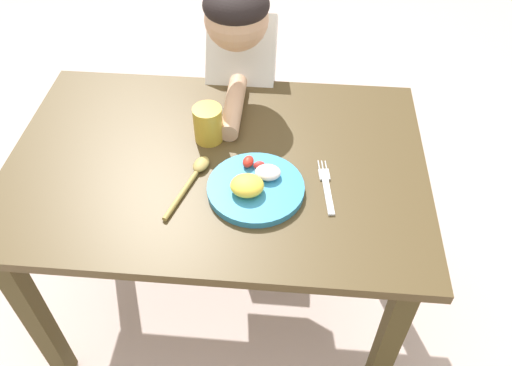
% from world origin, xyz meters
% --- Properties ---
extents(ground_plane, '(8.00, 8.00, 0.00)m').
position_xyz_m(ground_plane, '(0.00, 0.00, 0.00)').
color(ground_plane, beige).
extents(dining_table, '(1.11, 0.75, 0.69)m').
position_xyz_m(dining_table, '(0.00, 0.00, 0.59)').
color(dining_table, '#4E3D21').
rests_on(dining_table, ground_plane).
extents(plate, '(0.24, 0.24, 0.06)m').
position_xyz_m(plate, '(0.11, -0.10, 0.70)').
color(plate, teal).
rests_on(plate, dining_table).
extents(fork, '(0.04, 0.19, 0.01)m').
position_xyz_m(fork, '(0.29, -0.08, 0.69)').
color(fork, silver).
rests_on(fork, dining_table).
extents(spoon, '(0.09, 0.23, 0.02)m').
position_xyz_m(spoon, '(-0.05, -0.07, 0.70)').
color(spoon, '#AB914A').
rests_on(spoon, dining_table).
extents(drinking_cup, '(0.08, 0.08, 0.10)m').
position_xyz_m(drinking_cup, '(-0.03, 0.08, 0.74)').
color(drinking_cup, gold).
rests_on(drinking_cup, dining_table).
extents(person, '(0.21, 0.49, 1.01)m').
position_xyz_m(person, '(0.02, 0.42, 0.58)').
color(person, '#44446E').
rests_on(person, ground_plane).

